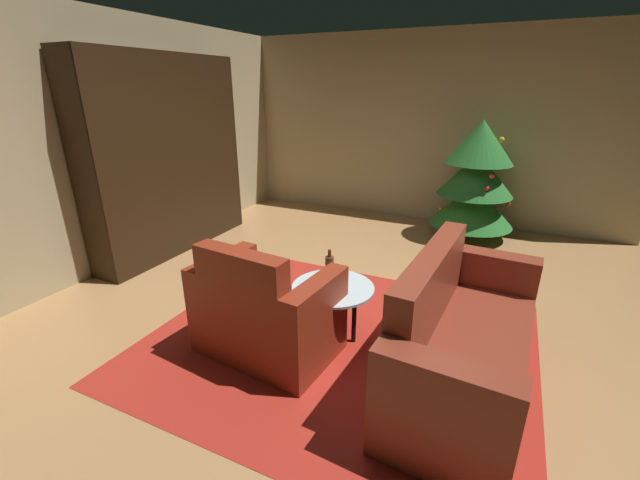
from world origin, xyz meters
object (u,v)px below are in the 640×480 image
object	(u,v)px
couch_red	(460,343)
book_stack_on_table	(332,282)
decorated_tree	(476,179)
bottle_on_table	(329,266)
bookshelf_unit	(179,155)
coffee_table	(333,292)
armchair_red	(265,314)

from	to	relation	value
couch_red	book_stack_on_table	xyz separation A→B (m)	(-0.98, 0.12, 0.18)
couch_red	decorated_tree	distance (m)	3.11
book_stack_on_table	bottle_on_table	bearing A→B (deg)	121.47
bookshelf_unit	book_stack_on_table	size ratio (longest dim) A/B	10.40
book_stack_on_table	coffee_table	bearing A→B (deg)	10.66
couch_red	bottle_on_table	xyz separation A→B (m)	(-1.07, 0.27, 0.24)
coffee_table	bottle_on_table	xyz separation A→B (m)	(-0.10, 0.15, 0.14)
bottle_on_table	decorated_tree	bearing A→B (deg)	73.44
coffee_table	decorated_tree	world-z (taller)	decorated_tree
coffee_table	book_stack_on_table	world-z (taller)	book_stack_on_table
armchair_red	book_stack_on_table	xyz separation A→B (m)	(0.38, 0.37, 0.18)
armchair_red	coffee_table	xyz separation A→B (m)	(0.39, 0.37, 0.09)
book_stack_on_table	armchair_red	bearing A→B (deg)	-135.67
book_stack_on_table	bookshelf_unit	bearing A→B (deg)	155.33
coffee_table	decorated_tree	distance (m)	3.05
decorated_tree	bottle_on_table	bearing A→B (deg)	-106.56
bookshelf_unit	coffee_table	world-z (taller)	bookshelf_unit
bookshelf_unit	coffee_table	xyz separation A→B (m)	(2.52, -1.16, -0.72)
coffee_table	book_stack_on_table	bearing A→B (deg)	-169.34
armchair_red	couch_red	world-z (taller)	couch_red
decorated_tree	book_stack_on_table	bearing A→B (deg)	-104.12
bookshelf_unit	bottle_on_table	size ratio (longest dim) A/B	9.61
armchair_red	bottle_on_table	world-z (taller)	armchair_red
coffee_table	bottle_on_table	world-z (taller)	bottle_on_table
bottle_on_table	decorated_tree	distance (m)	2.92
bookshelf_unit	book_stack_on_table	bearing A→B (deg)	-24.67
bookshelf_unit	couch_red	bearing A→B (deg)	-20.12
book_stack_on_table	decorated_tree	distance (m)	3.05
bookshelf_unit	armchair_red	size ratio (longest dim) A/B	2.12
armchair_red	couch_red	size ratio (longest dim) A/B	0.60
couch_red	bottle_on_table	size ratio (longest dim) A/B	7.51
armchair_red	decorated_tree	size ratio (longest dim) A/B	0.70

